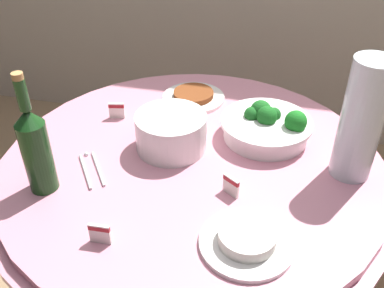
{
  "coord_description": "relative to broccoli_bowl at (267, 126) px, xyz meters",
  "views": [
    {
      "loc": [
        0.24,
        -1.0,
        1.51
      ],
      "look_at": [
        0.0,
        0.0,
        0.79
      ],
      "focal_mm": 41.18,
      "sensor_mm": 36.0,
      "label": 1
    }
  ],
  "objects": [
    {
      "name": "buffet_table",
      "position": [
        -0.2,
        -0.16,
        -0.41
      ],
      "size": [
        1.16,
        1.16,
        0.74
      ],
      "color": "maroon",
      "rests_on": "ground_plane"
    },
    {
      "name": "label_placard_mid",
      "position": [
        -0.49,
        -0.0,
        -0.01
      ],
      "size": [
        0.05,
        0.02,
        0.05
      ],
      "color": "white",
      "rests_on": "buffet_table"
    },
    {
      "name": "decorative_fruit_vase",
      "position": [
        0.24,
        -0.12,
        0.11
      ],
      "size": [
        0.11,
        0.11,
        0.34
      ],
      "color": "silver",
      "rests_on": "buffet_table"
    },
    {
      "name": "broccoli_bowl",
      "position": [
        0.0,
        0.0,
        0.0
      ],
      "size": [
        0.28,
        0.28,
        0.11
      ],
      "color": "white",
      "rests_on": "buffet_table"
    },
    {
      "name": "plate_stack",
      "position": [
        -0.27,
        -0.12,
        0.01
      ],
      "size": [
        0.21,
        0.21,
        0.11
      ],
      "color": "white",
      "rests_on": "buffet_table"
    },
    {
      "name": "label_placard_rear",
      "position": [
        -0.33,
        -0.52,
        -0.01
      ],
      "size": [
        0.05,
        0.01,
        0.05
      ],
      "color": "white",
      "rests_on": "buffet_table"
    },
    {
      "name": "serving_tongs",
      "position": [
        -0.46,
        -0.28,
        -0.04
      ],
      "size": [
        0.13,
        0.16,
        0.01
      ],
      "color": "silver",
      "rests_on": "buffet_table"
    },
    {
      "name": "label_placard_front",
      "position": [
        -0.06,
        -0.29,
        -0.01
      ],
      "size": [
        0.05,
        0.04,
        0.05
      ],
      "color": "white",
      "rests_on": "buffet_table"
    },
    {
      "name": "wine_bottle",
      "position": [
        -0.55,
        -0.38,
        0.09
      ],
      "size": [
        0.07,
        0.07,
        0.34
      ],
      "color": "#173F18",
      "rests_on": "buffet_table"
    },
    {
      "name": "food_plate_stir_fry",
      "position": [
        -0.28,
        0.18,
        -0.03
      ],
      "size": [
        0.22,
        0.22,
        0.03
      ],
      "color": "white",
      "rests_on": "buffet_table"
    },
    {
      "name": "food_plate_rice",
      "position": [
        0.0,
        -0.45,
        -0.02
      ],
      "size": [
        0.22,
        0.22,
        0.04
      ],
      "color": "white",
      "rests_on": "buffet_table"
    }
  ]
}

